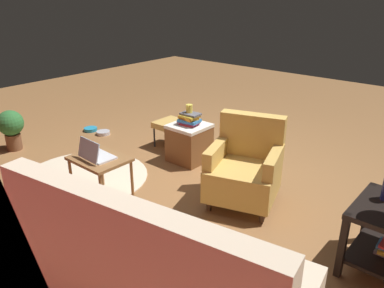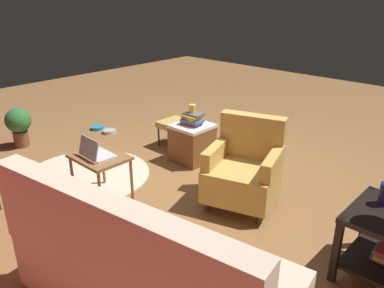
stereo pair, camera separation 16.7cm
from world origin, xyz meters
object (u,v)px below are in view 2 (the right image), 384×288
(yellow_mug, at_px, (192,109))
(pet_bowl_teal, at_px, (97,128))
(couch, at_px, (147,270))
(pet_bowl_steel, at_px, (109,131))
(book_stack_hamper, at_px, (192,119))
(laptop_desk, at_px, (100,161))
(armchair, at_px, (244,169))
(ottoman, at_px, (176,125))
(potted_plant, at_px, (19,124))
(wicker_hamper, at_px, (192,143))
(laptop, at_px, (95,152))

(yellow_mug, height_order, pet_bowl_teal, yellow_mug)
(couch, relative_size, pet_bowl_steel, 10.02)
(book_stack_hamper, bearing_deg, laptop_desk, 88.24)
(armchair, height_order, pet_bowl_steel, armchair)
(armchair, relative_size, pet_bowl_teal, 4.35)
(ottoman, bearing_deg, book_stack_hamper, 158.15)
(armchair, bearing_deg, book_stack_hamper, -19.76)
(yellow_mug, distance_m, potted_plant, 2.44)
(book_stack_hamper, height_order, potted_plant, book_stack_hamper)
(armchair, xyz_separation_m, wicker_hamper, (1.08, -0.39, -0.12))
(wicker_hamper, bearing_deg, laptop, 88.35)
(laptop, distance_m, pet_bowl_teal, 2.24)
(armchair, relative_size, wicker_hamper, 1.81)
(ottoman, height_order, potted_plant, potted_plant)
(armchair, height_order, book_stack_hamper, armchair)
(laptop_desk, distance_m, pet_bowl_teal, 2.20)
(armchair, bearing_deg, yellow_mug, -20.36)
(book_stack_hamper, relative_size, potted_plant, 0.52)
(laptop, height_order, pet_bowl_steel, laptop)
(laptop, bearing_deg, book_stack_hamper, -91.80)
(laptop_desk, bearing_deg, armchair, -139.87)
(potted_plant, bearing_deg, pet_bowl_steel, -111.59)
(book_stack_hamper, xyz_separation_m, yellow_mug, (0.02, -0.02, 0.13))
(wicker_hamper, bearing_deg, yellow_mug, -49.91)
(pet_bowl_steel, height_order, potted_plant, potted_plant)
(ottoman, bearing_deg, pet_bowl_teal, 14.83)
(couch, xyz_separation_m, wicker_hamper, (1.46, -2.00, -0.09))
(laptop, bearing_deg, wicker_hamper, -91.65)
(wicker_hamper, distance_m, pet_bowl_steel, 1.62)
(yellow_mug, distance_m, ottoman, 0.63)
(pet_bowl_steel, bearing_deg, couch, 148.70)
(pet_bowl_steel, relative_size, potted_plant, 0.36)
(pet_bowl_teal, bearing_deg, laptop_desk, 147.69)
(laptop_desk, distance_m, potted_plant, 2.01)
(laptop_desk, relative_size, book_stack_hamper, 1.96)
(laptop, relative_size, ottoman, 0.83)
(pet_bowl_steel, bearing_deg, laptop, 141.67)
(book_stack_hamper, distance_m, potted_plant, 2.43)
(laptop, relative_size, pet_bowl_teal, 1.66)
(laptop, height_order, ottoman, laptop)
(laptop, relative_size, yellow_mug, 3.33)
(book_stack_hamper, xyz_separation_m, potted_plant, (2.05, 1.28, -0.22))
(yellow_mug, xyz_separation_m, pet_bowl_steel, (1.58, 0.16, -0.66))
(laptop, height_order, pet_bowl_teal, laptop)
(yellow_mug, bearing_deg, ottoman, -20.57)
(couch, height_order, laptop, couch)
(couch, height_order, wicker_hamper, couch)
(armchair, distance_m, yellow_mug, 1.21)
(laptop, xyz_separation_m, yellow_mug, (-0.03, -1.39, 0.15))
(laptop, bearing_deg, ottoman, -74.00)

